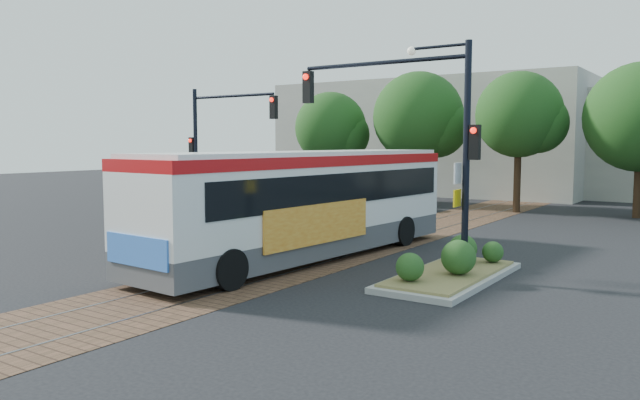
% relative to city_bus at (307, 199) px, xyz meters
% --- Properties ---
extents(ground, '(120.00, 120.00, 0.00)m').
position_rel_city_bus_xyz_m(ground, '(0.14, 0.55, -1.86)').
color(ground, black).
rests_on(ground, ground).
extents(trackbed, '(3.60, 40.00, 0.02)m').
position_rel_city_bus_xyz_m(trackbed, '(0.14, 4.55, -1.86)').
color(trackbed, brown).
rests_on(trackbed, ground).
extents(tree_row, '(26.40, 5.60, 7.67)m').
position_rel_city_bus_xyz_m(tree_row, '(1.35, 16.97, 2.99)').
color(tree_row, '#382314').
rests_on(tree_row, ground).
extents(warehouses, '(40.00, 13.00, 8.00)m').
position_rel_city_bus_xyz_m(warehouses, '(-0.39, 29.30, 1.95)').
color(warehouses, '#ADA899').
rests_on(warehouses, ground).
extents(city_bus, '(3.49, 12.64, 3.34)m').
position_rel_city_bus_xyz_m(city_bus, '(0.00, 0.00, 0.00)').
color(city_bus, '#49494C').
rests_on(city_bus, ground).
extents(traffic_island, '(2.20, 5.20, 1.13)m').
position_rel_city_bus_xyz_m(traffic_island, '(4.96, -0.35, -1.53)').
color(traffic_island, gray).
rests_on(traffic_island, ground).
extents(signal_pole_main, '(5.49, 0.46, 6.00)m').
position_rel_city_bus_xyz_m(signal_pole_main, '(4.00, -0.26, 2.29)').
color(signal_pole_main, black).
rests_on(signal_pole_main, ground).
extents(signal_pole_left, '(4.99, 0.34, 6.00)m').
position_rel_city_bus_xyz_m(signal_pole_left, '(-8.23, 4.55, 2.00)').
color(signal_pole_left, black).
rests_on(signal_pole_left, ground).
extents(officer, '(0.73, 0.64, 1.68)m').
position_rel_city_bus_xyz_m(officer, '(-11.12, 3.82, -1.02)').
color(officer, black).
rests_on(officer, ground).
extents(parked_car, '(4.40, 3.14, 1.18)m').
position_rel_city_bus_xyz_m(parked_car, '(-3.95, 13.90, -1.27)').
color(parked_car, black).
rests_on(parked_car, ground).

